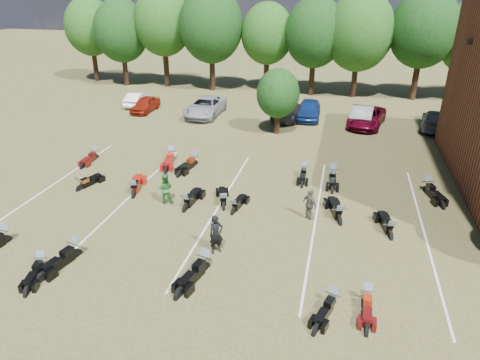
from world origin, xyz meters
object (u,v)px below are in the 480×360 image
(person_green, at_px, (165,189))
(motorcycle_7, at_px, (134,196))
(car_4, at_px, (309,109))
(motorcycle_0, at_px, (6,243))
(motorcycle_14, at_px, (96,159))
(person_grey, at_px, (310,204))
(person_black, at_px, (216,234))
(car_0, at_px, (145,104))
(motorcycle_3, at_px, (204,270))

(person_green, xyz_separation_m, motorcycle_7, (-2.03, 0.35, -0.83))
(motorcycle_7, bearing_deg, car_4, -129.59)
(motorcycle_0, relative_size, motorcycle_14, 1.10)
(person_grey, bearing_deg, motorcycle_0, 65.87)
(person_grey, bearing_deg, person_black, 89.93)
(car_0, xyz_separation_m, person_grey, (16.08, -15.86, 0.14))
(person_grey, height_order, motorcycle_14, person_grey)
(car_4, height_order, person_grey, person_grey)
(person_black, xyz_separation_m, motorcycle_14, (-10.81, 8.39, -0.88))
(motorcycle_3, height_order, motorcycle_7, motorcycle_7)
(car_0, distance_m, motorcycle_0, 21.46)
(person_green, distance_m, person_grey, 7.46)
(car_4, bearing_deg, motorcycle_7, -116.92)
(car_4, height_order, person_black, person_black)
(motorcycle_0, bearing_deg, motorcycle_3, 6.14)
(car_0, relative_size, person_green, 2.31)
(car_4, distance_m, motorcycle_3, 22.44)
(car_4, relative_size, person_grey, 2.90)
(motorcycle_3, bearing_deg, person_green, 139.80)
(person_black, height_order, motorcycle_7, person_black)
(motorcycle_14, bearing_deg, car_4, 42.66)
(motorcycle_0, bearing_deg, car_4, 68.33)
(car_0, xyz_separation_m, motorcycle_3, (12.37, -21.04, -0.65))
(car_0, relative_size, person_black, 2.18)
(motorcycle_14, bearing_deg, car_0, 96.53)
(motorcycle_0, distance_m, motorcycle_14, 10.05)
(motorcycle_7, bearing_deg, motorcycle_0, 43.63)
(person_green, xyz_separation_m, motorcycle_0, (-5.49, -5.27, -0.83))
(person_grey, bearing_deg, motorcycle_7, 41.85)
(car_0, relative_size, motorcycle_14, 1.77)
(car_4, relative_size, motorcycle_7, 1.83)
(car_4, xyz_separation_m, person_grey, (1.65, -17.16, 0.01))
(car_0, distance_m, motorcycle_3, 24.41)
(car_0, bearing_deg, person_green, -60.52)
(motorcycle_3, xyz_separation_m, motorcycle_7, (-5.78, 5.43, 0.00))
(motorcycle_3, distance_m, motorcycle_14, 14.48)
(motorcycle_0, distance_m, motorcycle_3, 9.24)
(car_4, relative_size, person_black, 2.63)
(person_grey, distance_m, motorcycle_14, 15.14)
(person_black, height_order, person_green, person_black)
(person_green, height_order, motorcycle_14, person_green)
(person_grey, xyz_separation_m, motorcycle_0, (-12.95, -5.36, -0.79))
(car_4, xyz_separation_m, motorcycle_0, (-11.30, -22.52, -0.78))
(motorcycle_0, relative_size, motorcycle_3, 0.98)
(person_green, bearing_deg, person_black, 126.29)
(person_black, bearing_deg, car_4, 43.10)
(motorcycle_0, height_order, motorcycle_7, motorcycle_7)
(person_green, relative_size, motorcycle_3, 0.68)
(person_green, relative_size, motorcycle_7, 0.66)
(person_black, bearing_deg, person_grey, 4.96)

